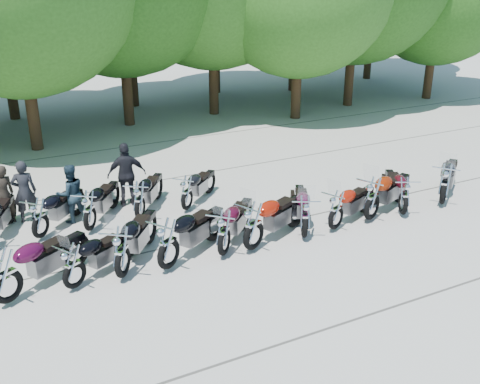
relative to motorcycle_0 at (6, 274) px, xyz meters
name	(u,v)px	position (x,y,z in m)	size (l,w,h in m)	color
ground	(269,256)	(5.68, -0.59, -0.70)	(90.00, 90.00, 0.00)	gray
motorcycle_0	(6,274)	(0.00, 0.00, 0.00)	(0.76, 2.49, 1.40)	#380723
motorcycle_1	(73,265)	(1.31, -0.03, -0.10)	(0.65, 2.13, 1.20)	black
motorcycle_2	(122,251)	(2.33, -0.05, -0.01)	(0.75, 2.45, 1.39)	black
motorcycle_3	(168,242)	(3.35, -0.17, 0.01)	(0.77, 2.52, 1.42)	black
motorcycle_4	(224,232)	(4.73, -0.14, -0.04)	(0.71, 2.33, 1.32)	#360718
motorcycle_5	(254,225)	(5.47, -0.23, 0.01)	(0.77, 2.52, 1.42)	#8D1405
motorcycle_6	(305,215)	(6.92, -0.20, -0.06)	(0.70, 2.29, 1.29)	#3D0823
motorcycle_7	(336,209)	(7.89, -0.19, -0.08)	(0.67, 2.19, 1.24)	#8E1305
motorcycle_8	(373,197)	(9.09, -0.14, 0.00)	(0.76, 2.49, 1.41)	maroon
motorcycle_9	(404,195)	(10.09, -0.25, -0.08)	(0.67, 2.21, 1.25)	#380710
motorcycle_10	(445,183)	(11.60, -0.23, 0.00)	(0.75, 2.48, 1.40)	black
motorcycle_12	(39,217)	(1.05, 2.75, -0.08)	(0.67, 2.19, 1.24)	black
motorcycle_13	(89,210)	(2.24, 2.62, -0.07)	(0.68, 2.24, 1.27)	black
motorcycle_14	(139,200)	(3.59, 2.67, -0.07)	(0.68, 2.24, 1.26)	black
motorcycle_15	(187,192)	(4.95, 2.72, -0.12)	(0.63, 2.07, 1.17)	black
rider_0	(4,195)	(0.39, 4.18, 0.11)	(0.59, 0.39, 1.63)	black
rider_1	(71,194)	(1.98, 3.50, 0.10)	(0.78, 0.60, 1.60)	#1C2E3A
rider_2	(127,175)	(3.63, 3.92, 0.22)	(1.08, 0.45, 1.85)	black
rider_3	(24,192)	(0.90, 4.05, 0.16)	(0.63, 0.41, 1.72)	black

